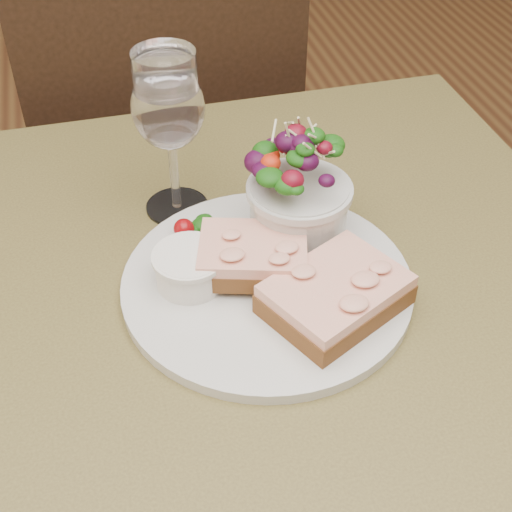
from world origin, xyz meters
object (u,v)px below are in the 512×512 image
object	(u,v)px
chair_far	(168,243)
sandwich_back	(253,255)
salad_bowl	(300,187)
sandwich_front	(336,294)
cafe_table	(241,379)
dinner_plate	(267,283)
wine_glass	(168,112)
ramekin	(190,267)

from	to	relation	value
chair_far	sandwich_back	world-z (taller)	chair_far
salad_bowl	chair_far	bearing A→B (deg)	98.31
sandwich_front	salad_bowl	size ratio (longest dim) A/B	1.21
cafe_table	dinner_plate	distance (m)	0.12
cafe_table	dinner_plate	size ratio (longest dim) A/B	2.78
sandwich_back	dinner_plate	bearing A→B (deg)	-32.13
chair_far	sandwich_back	size ratio (longest dim) A/B	7.25
wine_glass	ramekin	bearing A→B (deg)	-93.93
chair_far	wine_glass	world-z (taller)	wine_glass
sandwich_front	sandwich_back	world-z (taller)	sandwich_back
dinner_plate	wine_glass	world-z (taller)	wine_glass
dinner_plate	sandwich_back	bearing A→B (deg)	131.30
sandwich_front	wine_glass	distance (m)	0.25
salad_bowl	cafe_table	bearing A→B (deg)	-133.97
cafe_table	sandwich_front	size ratio (longest dim) A/B	5.21
sandwich_back	ramekin	xyz separation A→B (m)	(-0.06, 0.00, -0.00)
cafe_table	dinner_plate	bearing A→B (deg)	38.09
salad_bowl	wine_glass	xyz separation A→B (m)	(-0.11, 0.09, 0.05)
sandwich_back	sandwich_front	bearing A→B (deg)	-30.03
chair_far	sandwich_back	distance (m)	0.79
cafe_table	chair_far	xyz separation A→B (m)	(0.00, 0.66, -0.36)
dinner_plate	salad_bowl	size ratio (longest dim) A/B	2.27
cafe_table	sandwich_back	size ratio (longest dim) A/B	6.45
chair_far	dinner_plate	xyz separation A→B (m)	(0.03, -0.63, 0.46)
sandwich_back	wine_glass	bearing A→B (deg)	127.51
dinner_plate	wine_glass	bearing A→B (deg)	112.95
dinner_plate	sandwich_front	distance (m)	0.08
ramekin	wine_glass	size ratio (longest dim) A/B	0.38
chair_far	salad_bowl	world-z (taller)	chair_far
cafe_table	sandwich_front	bearing A→B (deg)	-17.44
salad_bowl	sandwich_back	bearing A→B (deg)	-141.70
ramekin	salad_bowl	xyz separation A→B (m)	(0.12, 0.05, 0.04)
wine_glass	sandwich_front	bearing A→B (deg)	-60.57
cafe_table	salad_bowl	bearing A→B (deg)	46.03
cafe_table	dinner_plate	world-z (taller)	dinner_plate
sandwich_back	salad_bowl	world-z (taller)	salad_bowl
wine_glass	dinner_plate	bearing A→B (deg)	-67.05
cafe_table	ramekin	size ratio (longest dim) A/B	12.01
chair_far	ramekin	distance (m)	0.79
cafe_table	salad_bowl	xyz separation A→B (m)	(0.08, 0.09, 0.17)
cafe_table	wine_glass	xyz separation A→B (m)	(-0.03, 0.18, 0.22)
cafe_table	wine_glass	distance (m)	0.29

